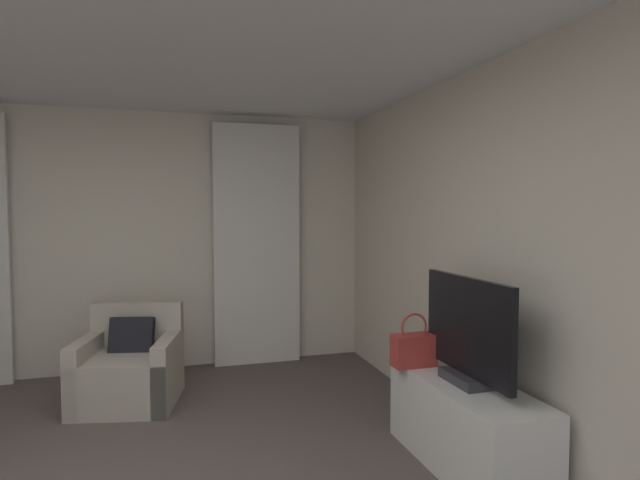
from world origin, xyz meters
name	(u,v)px	position (x,y,z in m)	size (l,w,h in m)	color
wall_window	(118,242)	(0.00, 3.03, 1.30)	(5.12, 0.06, 2.60)	beige
wall_right	(540,265)	(2.53, 0.00, 1.30)	(0.06, 6.12, 2.60)	beige
curtain_right_panel	(257,245)	(1.38, 2.90, 1.25)	(0.90, 0.06, 2.50)	silver
armchair	(130,370)	(0.14, 2.06, 0.28)	(0.93, 0.92, 0.80)	#B2A899
tv_console	(466,426)	(2.22, 0.26, 0.27)	(0.46, 1.23, 0.54)	white
tv_flatscreen	(467,334)	(2.22, 0.26, 0.85)	(0.20, 0.91, 0.66)	#333338
handbag_primary	(414,349)	(2.07, 0.68, 0.66)	(0.30, 0.14, 0.37)	#B73833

